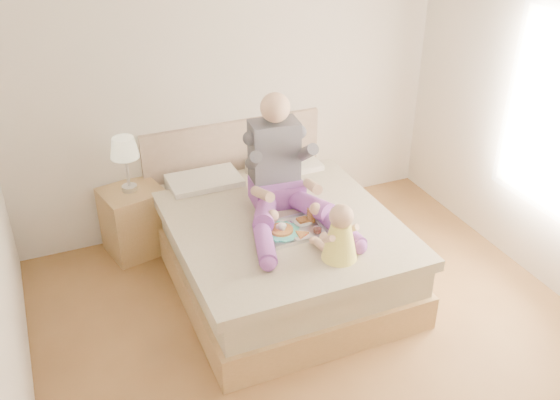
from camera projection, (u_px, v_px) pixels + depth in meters
name	position (u px, v px, depth m)	size (l,w,h in m)	color
room	(355.00, 164.00, 3.75)	(4.02, 4.22, 2.71)	brown
bed	(275.00, 241.00, 5.17)	(1.70, 2.18, 1.00)	#9C7948
nightstand	(135.00, 221.00, 5.48)	(0.58, 0.54, 0.61)	#9C7948
lamp	(124.00, 151.00, 5.15)	(0.24, 0.24, 0.49)	silver
adult	(282.00, 179.00, 4.90)	(0.81, 1.18, 0.96)	#7C3C98
tray	(292.00, 228.00, 4.75)	(0.47, 0.37, 0.13)	silver
baby	(339.00, 236.00, 4.38)	(0.29, 0.39, 0.43)	#FFF450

